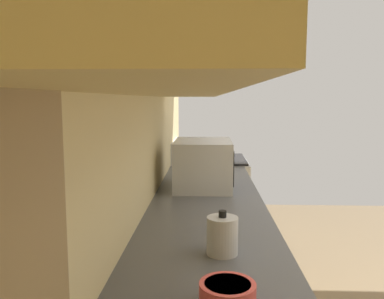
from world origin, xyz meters
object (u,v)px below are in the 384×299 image
at_px(microwave, 203,164).
at_px(kettle, 222,235).
at_px(oven_range, 210,207).
at_px(bowl, 227,294).

height_order(microwave, kettle, microwave).
relative_size(oven_range, microwave, 2.31).
bearing_deg(kettle, microwave, 4.20).
xyz_separation_m(bowl, kettle, (0.37, -0.00, 0.03)).
xyz_separation_m(oven_range, microwave, (-1.11, 0.05, 0.58)).
bearing_deg(microwave, bowl, -176.88).
bearing_deg(microwave, oven_range, -2.62).
height_order(oven_range, microwave, microwave).
bearing_deg(kettle, oven_range, 0.73).
distance_m(oven_range, bowl, 2.59).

